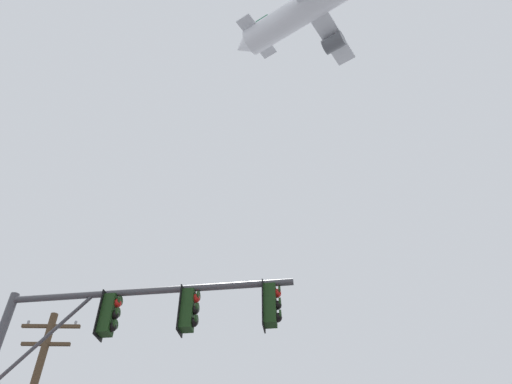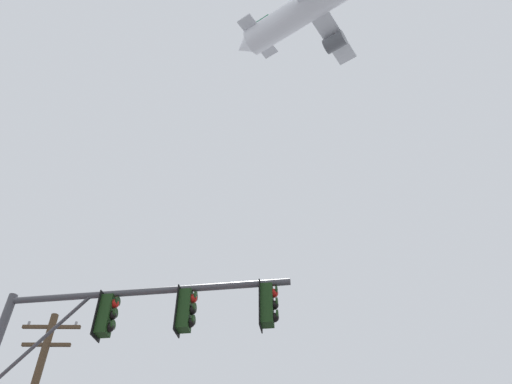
% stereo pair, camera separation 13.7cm
% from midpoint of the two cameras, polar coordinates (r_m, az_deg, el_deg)
% --- Properties ---
extents(signal_pole_near, '(6.53, 1.20, 6.61)m').
position_cam_midpoint_polar(signal_pole_near, '(10.90, -17.47, -17.75)').
color(signal_pole_near, '#4C4C51').
rests_on(signal_pole_near, ground).
extents(airplane, '(20.88, 16.59, 6.45)m').
position_cam_midpoint_polar(airplane, '(60.91, 7.45, 21.68)').
color(airplane, white).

